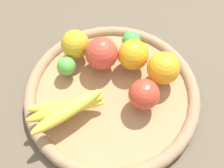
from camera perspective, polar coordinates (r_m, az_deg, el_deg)
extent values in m
plane|color=brown|center=(0.64, 0.00, -2.57)|extent=(2.40, 2.40, 0.00)
cylinder|color=#A1754C|center=(0.63, 0.00, -2.13)|extent=(0.40, 0.40, 0.02)
torus|color=#957250|center=(0.63, 0.00, -1.69)|extent=(0.42, 0.42, 0.03)
sphere|color=orange|center=(0.61, 11.22, 3.44)|extent=(0.10, 0.10, 0.08)
sphere|color=green|center=(0.67, 4.24, 9.51)|extent=(0.06, 0.06, 0.05)
sphere|color=#C83E2C|center=(0.62, -2.31, 6.74)|extent=(0.10, 0.10, 0.08)
ellipsoid|color=yellow|center=(0.58, -10.05, -4.76)|extent=(0.10, 0.17, 0.03)
ellipsoid|color=yellow|center=(0.57, -10.06, -5.27)|extent=(0.07, 0.17, 0.03)
ellipsoid|color=yellow|center=(0.55, -9.68, -5.85)|extent=(0.04, 0.17, 0.03)
sphere|color=#51A43B|center=(0.63, -9.99, 3.89)|extent=(0.06, 0.06, 0.05)
sphere|color=#C23B26|center=(0.57, 7.02, -2.28)|extent=(0.08, 0.08, 0.07)
sphere|color=gold|center=(0.65, -8.07, 8.66)|extent=(0.09, 0.09, 0.07)
sphere|color=orange|center=(0.63, 4.72, 6.43)|extent=(0.09, 0.09, 0.07)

